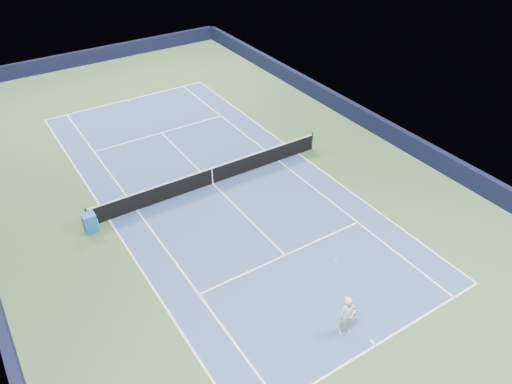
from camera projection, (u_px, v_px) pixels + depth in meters
ground at (213, 184)px, 25.59m from camera, size 40.00×40.00×0.00m
wall_far at (90, 56)px, 38.83m from camera, size 22.00×0.35×1.10m
wall_right at (370, 121)px, 30.03m from camera, size 0.35×40.00×1.10m
court_surface at (213, 184)px, 25.59m from camera, size 10.97×23.77×0.01m
baseline_far at (128, 100)px, 33.71m from camera, size 10.97×0.08×0.00m
baseline_near at (376, 345)px, 17.45m from camera, size 10.97×0.08×0.00m
sideline_doubles_right at (298, 154)px, 28.00m from camera, size 0.08×23.77×0.00m
sideline_doubles_left at (109, 220)px, 23.17m from camera, size 0.08×23.77×0.00m
sideline_singles_right at (278, 161)px, 27.39m from camera, size 0.08×23.77×0.00m
sideline_singles_left at (137, 210)px, 23.77m from camera, size 0.08×23.77×0.00m
service_line_far at (161, 133)px, 29.96m from camera, size 8.23×0.08×0.00m
service_line_near at (285, 255)px, 21.20m from camera, size 8.23×0.08×0.00m
center_service_line at (213, 184)px, 25.58m from camera, size 0.08×12.80×0.00m
center_mark_far at (129, 101)px, 33.61m from camera, size 0.08×0.30×0.00m
center_mark_near at (373, 342)px, 17.56m from camera, size 0.08×0.30×0.00m
tennis_net at (212, 175)px, 25.29m from camera, size 12.90×0.10×1.07m
sponsor_cube at (90, 223)px, 22.27m from camera, size 0.60×0.53×0.93m
tennis_player at (347, 316)px, 17.43m from camera, size 0.82×1.31×2.72m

